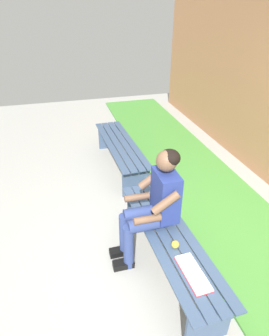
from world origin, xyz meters
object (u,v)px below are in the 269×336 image
at_px(bench_near, 169,243).
at_px(bench_far, 121,149).
at_px(person_seated, 153,203).
at_px(apple, 175,244).
at_px(book_open, 193,273).

height_order(bench_near, bench_far, same).
bearing_deg(bench_near, person_seated, 24.50).
height_order(bench_far, person_seated, person_seated).
relative_size(person_seated, apple, 17.48).
distance_m(person_seated, apple, 0.44).
height_order(apple, book_open, apple).
bearing_deg(book_open, bench_near, -0.48).
xyz_separation_m(bench_near, bench_far, (2.15, -0.00, 0.00)).
xyz_separation_m(bench_near, book_open, (-0.48, -0.02, 0.12)).
relative_size(bench_far, apple, 25.70).
relative_size(bench_near, bench_far, 0.99).
xyz_separation_m(apple, book_open, (-0.32, -0.03, -0.03)).
height_order(bench_near, apple, apple).
distance_m(bench_far, apple, 2.31).
bearing_deg(person_seated, bench_near, -155.50).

